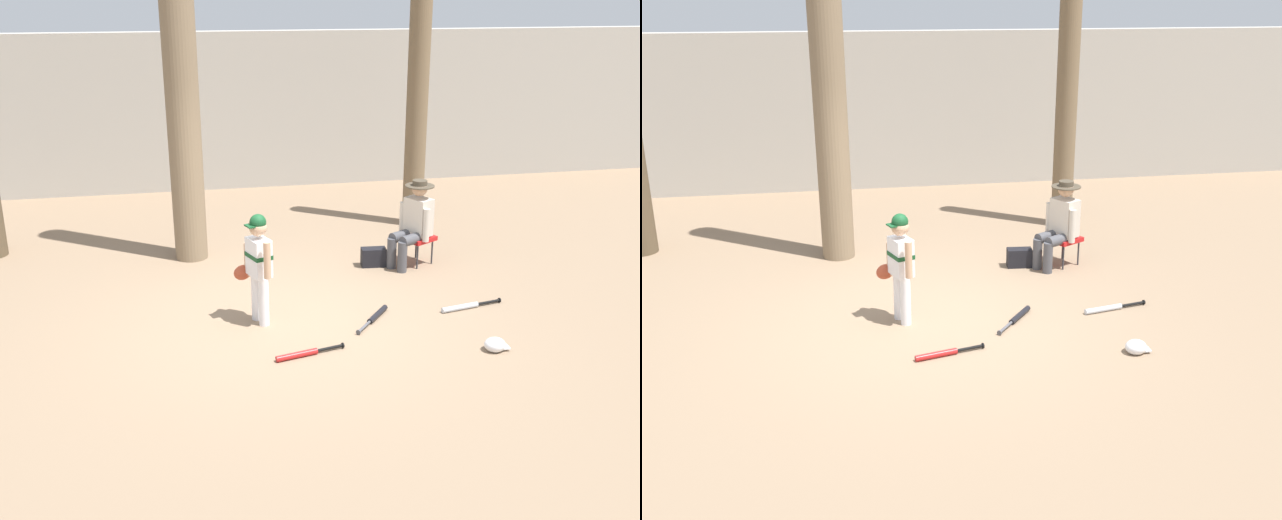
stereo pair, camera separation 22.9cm
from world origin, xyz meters
TOP-DOWN VIEW (x-y plane):
  - ground_plane at (0.00, 0.00)m, footprint 60.00×60.00m
  - concrete_back_wall at (0.00, 6.45)m, footprint 18.00×0.36m
  - tree_near_player at (-0.92, 2.48)m, footprint 0.77×0.77m
  - tree_behind_spectator at (2.71, 3.40)m, footprint 0.45×0.45m
  - young_ballplayer at (-0.24, 0.10)m, footprint 0.45×0.56m
  - folding_stool at (2.17, 1.59)m, footprint 0.54×0.54m
  - seated_spectator at (2.08, 1.54)m, footprint 0.66×0.56m
  - handbag_beside_stool at (1.55, 1.61)m, footprint 0.35×0.21m
  - bat_red_barrel at (0.08, -0.87)m, footprint 0.77×0.24m
  - bat_aluminum_silver at (2.23, -0.05)m, footprint 0.82×0.22m
  - bat_black_composite at (1.10, -0.11)m, footprint 0.54×0.65m
  - batting_helmet_white at (2.13, -1.15)m, footprint 0.27×0.21m

SIDE VIEW (x-z plane):
  - ground_plane at x=0.00m, z-range 0.00..0.00m
  - bat_red_barrel at x=0.08m, z-range 0.00..0.07m
  - bat_aluminum_silver at x=2.23m, z-range 0.00..0.07m
  - bat_black_composite at x=1.10m, z-range 0.00..0.07m
  - batting_helmet_white at x=2.13m, z-range -0.01..0.15m
  - handbag_beside_stool at x=1.55m, z-range 0.00..0.26m
  - folding_stool at x=2.17m, z-range 0.16..0.57m
  - seated_spectator at x=2.08m, z-range 0.04..1.24m
  - young_ballplayer at x=-0.24m, z-range 0.09..1.40m
  - concrete_back_wall at x=0.00m, z-range 0.00..2.91m
  - tree_behind_spectator at x=2.71m, z-range -0.22..4.51m
  - tree_near_player at x=-0.92m, z-range -0.41..5.56m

